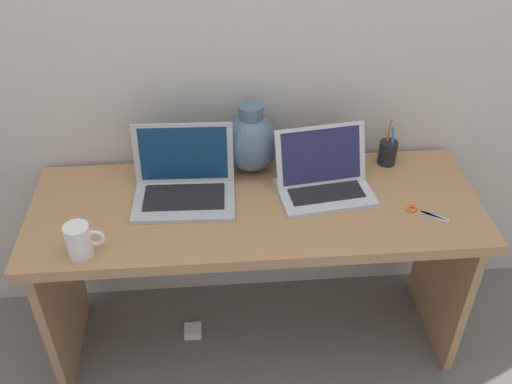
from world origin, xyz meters
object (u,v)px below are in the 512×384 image
Objects in this scene: pen_cup at (388,152)px; scissors at (420,211)px; laptop_left at (184,178)px; green_vase at (251,141)px; coffee_mug at (80,240)px; laptop_right at (323,175)px; power_brick at (193,331)px.

scissors is at bearing -82.49° from pen_cup.
laptop_left is 0.81m from scissors.
green_vase is (0.24, 0.13, 0.05)m from laptop_left.
pen_cup reaches higher than coffee_mug.
laptop_right is at bearing -1.77° from laptop_left.
laptop_right is at bearing 18.79° from coffee_mug.
laptop_left is 0.42m from coffee_mug.
green_vase is 0.51m from pen_cup.
laptop_right reaches higher than pen_cup.
green_vase is at bearing 35.18° from power_brick.
green_vase is 0.69m from coffee_mug.
laptop_right is 2.89× the size of coffee_mug.
scissors is at bearing -8.56° from power_brick.
coffee_mug is 0.83m from power_brick.
green_vase is at bearing 178.70° from pen_cup.
scissors is (0.79, -0.17, -0.06)m from laptop_left.
laptop_right is at bearing 152.90° from scissors.
coffee_mug is 0.91× the size of scissors.
laptop_left is 0.48m from laptop_right.
power_brick is (-0.50, -0.04, -0.75)m from laptop_right.
pen_cup is (0.75, 0.12, -0.01)m from laptop_left.
scissors reaches higher than power_brick.
power_brick is at bearing 171.44° from scissors.
laptop_left reaches higher than coffee_mug.
pen_cup is 2.57× the size of power_brick.
laptop_left is at bearing -151.01° from green_vase.
laptop_left is at bearing 68.91° from power_brick.
green_vase reaches higher than laptop_right.
laptop_left is 2.68× the size of scissors.
pen_cup is 1.08m from power_brick.
pen_cup is at bearing -1.30° from green_vase.
power_brick is at bearing -111.09° from laptop_left.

